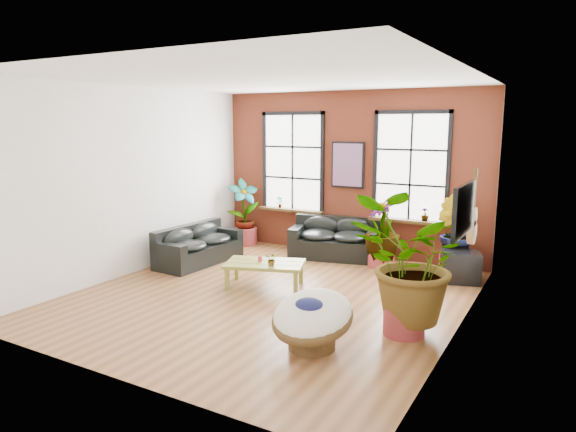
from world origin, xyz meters
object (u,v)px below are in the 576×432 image
at_px(sofa_left, 197,246).
at_px(coffee_table, 265,265).
at_px(papasan_chair, 312,318).
at_px(sofa_back, 335,239).

distance_m(sofa_left, coffee_table, 2.14).
xyz_separation_m(sofa_left, coffee_table, (2.04, -0.66, 0.04)).
distance_m(sofa_left, papasan_chair, 4.63).
xyz_separation_m(sofa_back, sofa_left, (-2.28, -1.79, -0.04)).
relative_size(coffee_table, papasan_chair, 1.35).
height_order(sofa_left, coffee_table, sofa_left).
bearing_deg(sofa_left, coffee_table, -105.39).
bearing_deg(coffee_table, papasan_chair, -64.44).
xyz_separation_m(sofa_back, papasan_chair, (1.62, -4.30, 0.02)).
relative_size(sofa_back, papasan_chair, 1.78).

